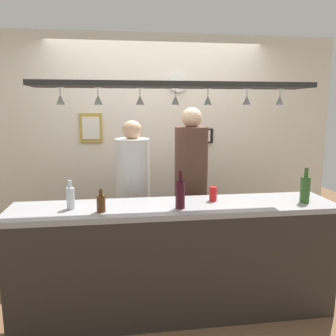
# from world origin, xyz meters

# --- Properties ---
(ground_plane) EXTENTS (8.00, 8.00, 0.00)m
(ground_plane) POSITION_xyz_m (0.00, 0.00, 0.00)
(ground_plane) COLOR brown
(back_wall) EXTENTS (4.40, 0.06, 2.60)m
(back_wall) POSITION_xyz_m (0.00, 1.10, 1.30)
(back_wall) COLOR silver
(back_wall) RESTS_ON ground_plane
(bar_counter) EXTENTS (2.70, 0.55, 0.96)m
(bar_counter) POSITION_xyz_m (0.00, -0.50, 0.65)
(bar_counter) COLOR #99999E
(bar_counter) RESTS_ON ground_plane
(overhead_glass_rack) EXTENTS (2.20, 0.36, 0.04)m
(overhead_glass_rack) POSITION_xyz_m (0.00, -0.30, 1.93)
(overhead_glass_rack) COLOR black
(hanging_wineglass_far_left) EXTENTS (0.07, 0.07, 0.13)m
(hanging_wineglass_far_left) POSITION_xyz_m (-0.88, -0.30, 1.81)
(hanging_wineglass_far_left) COLOR silver
(hanging_wineglass_far_left) RESTS_ON overhead_glass_rack
(hanging_wineglass_left) EXTENTS (0.07, 0.07, 0.13)m
(hanging_wineglass_left) POSITION_xyz_m (-0.60, -0.32, 1.81)
(hanging_wineglass_left) COLOR silver
(hanging_wineglass_left) RESTS_ON overhead_glass_rack
(hanging_wineglass_center_left) EXTENTS (0.07, 0.07, 0.13)m
(hanging_wineglass_center_left) POSITION_xyz_m (-0.28, -0.28, 1.81)
(hanging_wineglass_center_left) COLOR silver
(hanging_wineglass_center_left) RESTS_ON overhead_glass_rack
(hanging_wineglass_center) EXTENTS (0.07, 0.07, 0.13)m
(hanging_wineglass_center) POSITION_xyz_m (0.01, -0.27, 1.81)
(hanging_wineglass_center) COLOR silver
(hanging_wineglass_center) RESTS_ON overhead_glass_rack
(hanging_wineglass_center_right) EXTENTS (0.07, 0.07, 0.13)m
(hanging_wineglass_center_right) POSITION_xyz_m (0.28, -0.26, 1.81)
(hanging_wineglass_center_right) COLOR silver
(hanging_wineglass_center_right) RESTS_ON overhead_glass_rack
(hanging_wineglass_right) EXTENTS (0.07, 0.07, 0.13)m
(hanging_wineglass_right) POSITION_xyz_m (0.60, -0.29, 1.81)
(hanging_wineglass_right) COLOR silver
(hanging_wineglass_right) RESTS_ON overhead_glass_rack
(hanging_wineglass_far_right) EXTENTS (0.07, 0.07, 0.13)m
(hanging_wineglass_far_right) POSITION_xyz_m (0.87, -0.32, 1.81)
(hanging_wineglass_far_right) COLOR silver
(hanging_wineglass_far_right) RESTS_ON overhead_glass_rack
(person_middle_white_patterned_shirt) EXTENTS (0.34, 0.34, 1.63)m
(person_middle_white_patterned_shirt) POSITION_xyz_m (-0.32, 0.36, 0.98)
(person_middle_white_patterned_shirt) COLOR #2D334C
(person_middle_white_patterned_shirt) RESTS_ON ground_plane
(person_right_brown_shirt) EXTENTS (0.34, 0.34, 1.75)m
(person_right_brown_shirt) POSITION_xyz_m (0.28, 0.36, 1.06)
(person_right_brown_shirt) COLOR #2D334C
(person_right_brown_shirt) RESTS_ON ground_plane
(bottle_champagne_green) EXTENTS (0.08, 0.08, 0.30)m
(bottle_champagne_green) POSITION_xyz_m (1.09, -0.42, 1.08)
(bottle_champagne_green) COLOR #2D5623
(bottle_champagne_green) RESTS_ON bar_counter
(bottle_beer_brown_stubby) EXTENTS (0.07, 0.07, 0.18)m
(bottle_beer_brown_stubby) POSITION_xyz_m (-0.60, -0.46, 1.03)
(bottle_beer_brown_stubby) COLOR #512D14
(bottle_beer_brown_stubby) RESTS_ON bar_counter
(bottle_soda_clear) EXTENTS (0.06, 0.06, 0.23)m
(bottle_soda_clear) POSITION_xyz_m (-0.84, -0.34, 1.05)
(bottle_soda_clear) COLOR silver
(bottle_soda_clear) RESTS_ON bar_counter
(bottle_wine_dark_red) EXTENTS (0.08, 0.08, 0.30)m
(bottle_wine_dark_red) POSITION_xyz_m (0.02, -0.45, 1.08)
(bottle_wine_dark_red) COLOR #380F19
(bottle_wine_dark_red) RESTS_ON bar_counter
(drink_can) EXTENTS (0.07, 0.07, 0.12)m
(drink_can) POSITION_xyz_m (0.34, -0.27, 1.02)
(drink_can) COLOR red
(drink_can) RESTS_ON bar_counter
(picture_frame_caricature) EXTENTS (0.26, 0.02, 0.34)m
(picture_frame_caricature) POSITION_xyz_m (-0.78, 1.06, 1.51)
(picture_frame_caricature) COLOR #B29338
(picture_frame_caricature) RESTS_ON back_wall
(picture_frame_lower_pair) EXTENTS (0.30, 0.02, 0.18)m
(picture_frame_lower_pair) POSITION_xyz_m (0.54, 1.06, 1.41)
(picture_frame_lower_pair) COLOR black
(picture_frame_lower_pair) RESTS_ON back_wall
(wall_clock) EXTENTS (0.22, 0.03, 0.22)m
(wall_clock) POSITION_xyz_m (0.25, 1.05, 2.04)
(wall_clock) COLOR white
(wall_clock) RESTS_ON back_wall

